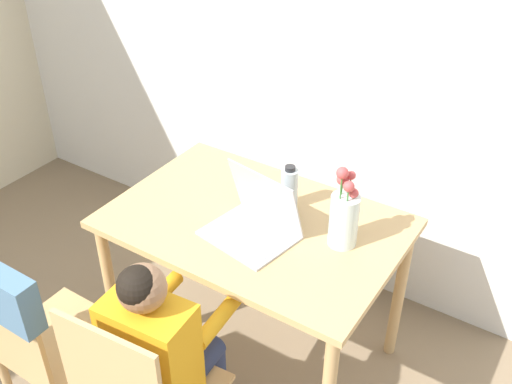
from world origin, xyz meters
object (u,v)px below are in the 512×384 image
person_seated (162,347)px  water_bottle (289,187)px  flower_vase (344,216)px  laptop (256,220)px  chair_spare (24,322)px

person_seated → water_bottle: size_ratio=5.41×
flower_vase → water_bottle: (-0.29, 0.10, -0.04)m
person_seated → water_bottle: bearing=-96.5°
person_seated → laptop: size_ratio=2.77×
flower_vase → water_bottle: bearing=160.4°
chair_spare → laptop: bearing=-123.6°
chair_spare → water_bottle: size_ratio=4.96×
person_seated → laptop: 0.59m
person_seated → chair_spare: bearing=15.8°
chair_spare → flower_vase: (0.80, 0.87, 0.26)m
flower_vase → water_bottle: flower_vase is taller
flower_vase → laptop: bearing=-158.3°
laptop → water_bottle: laptop is taller
laptop → person_seated: bearing=-80.9°
laptop → water_bottle: size_ratio=1.95×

